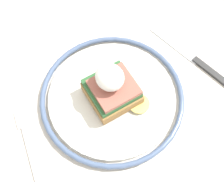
% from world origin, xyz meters
% --- Properties ---
extents(ground_plane, '(6.00, 6.00, 0.00)m').
position_xyz_m(ground_plane, '(0.00, 0.00, 0.00)').
color(ground_plane, '#B2ADA3').
extents(dining_table, '(0.81, 0.69, 0.76)m').
position_xyz_m(dining_table, '(0.00, 0.00, 0.61)').
color(dining_table, beige).
rests_on(dining_table, ground_plane).
extents(plate, '(0.27, 0.27, 0.02)m').
position_xyz_m(plate, '(-0.02, 0.01, 0.77)').
color(plate, silver).
rests_on(plate, dining_table).
extents(sandwich, '(0.10, 0.10, 0.08)m').
position_xyz_m(sandwich, '(-0.02, 0.01, 0.81)').
color(sandwich, '#9E703D').
rests_on(sandwich, plate).
extents(fork, '(0.04, 0.14, 0.00)m').
position_xyz_m(fork, '(-0.19, 0.02, 0.76)').
color(fork, silver).
rests_on(fork, dining_table).
extents(knife, '(0.06, 0.20, 0.01)m').
position_xyz_m(knife, '(0.17, -0.00, 0.76)').
color(knife, '#2D2D2D').
rests_on(knife, dining_table).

